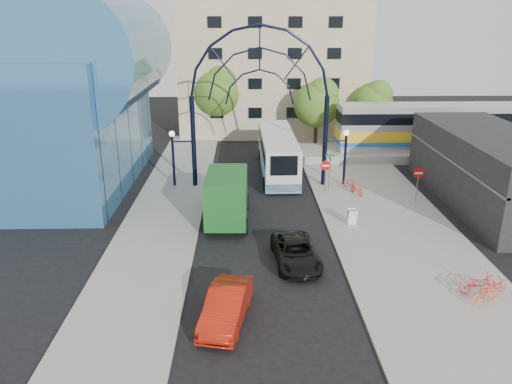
{
  "coord_description": "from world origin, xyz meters",
  "views": [
    {
      "loc": [
        -1.14,
        -22.92,
        12.56
      ],
      "look_at": [
        -0.45,
        6.0,
        2.33
      ],
      "focal_mm": 35.0,
      "sensor_mm": 36.0,
      "label": 1
    }
  ],
  "objects_px": {
    "tree_north_b": "(218,90)",
    "bike_far_c": "(493,286)",
    "bike_far_b": "(486,295)",
    "city_bus": "(278,153)",
    "train_car": "(473,127)",
    "do_not_enter_sign": "(418,176)",
    "green_truck": "(228,195)",
    "tree_north_c": "(374,102)",
    "sandwich_board": "(352,215)",
    "bike_near_a": "(350,183)",
    "red_sedan": "(226,306)",
    "bike_near_b": "(356,188)",
    "tree_north_a": "(318,102)",
    "gateway_arch": "(260,74)",
    "black_suv": "(296,252)",
    "street_name_sign": "(330,164)",
    "bike_far_a": "(478,283)",
    "stop_sign": "(326,169)"
  },
  "relations": [
    {
      "from": "train_car",
      "to": "bike_near_b",
      "type": "xyz_separation_m",
      "value": [
        -12.93,
        -10.46,
        -2.28
      ]
    },
    {
      "from": "bike_far_b",
      "to": "bike_far_c",
      "type": "distance_m",
      "value": 1.11
    },
    {
      "from": "tree_north_c",
      "to": "bike_far_b",
      "type": "relative_size",
      "value": 4.36
    },
    {
      "from": "black_suv",
      "to": "sandwich_board",
      "type": "bearing_deg",
      "value": 46.11
    },
    {
      "from": "tree_north_a",
      "to": "gateway_arch",
      "type": "bearing_deg",
      "value": -117.17
    },
    {
      "from": "black_suv",
      "to": "bike_near_a",
      "type": "height_order",
      "value": "black_suv"
    },
    {
      "from": "train_car",
      "to": "red_sedan",
      "type": "xyz_separation_m",
      "value": [
        -21.98,
        -26.26,
        -2.15
      ]
    },
    {
      "from": "city_bus",
      "to": "red_sedan",
      "type": "bearing_deg",
      "value": -100.12
    },
    {
      "from": "tree_north_b",
      "to": "bike_far_c",
      "type": "xyz_separation_m",
      "value": [
        14.43,
        -32.44,
        -4.75
      ]
    },
    {
      "from": "bike_far_a",
      "to": "black_suv",
      "type": "bearing_deg",
      "value": 57.56
    },
    {
      "from": "street_name_sign",
      "to": "black_suv",
      "type": "height_order",
      "value": "street_name_sign"
    },
    {
      "from": "do_not_enter_sign",
      "to": "sandwich_board",
      "type": "bearing_deg",
      "value": -143.32
    },
    {
      "from": "stop_sign",
      "to": "sandwich_board",
      "type": "bearing_deg",
      "value": -82.43
    },
    {
      "from": "do_not_enter_sign",
      "to": "green_truck",
      "type": "relative_size",
      "value": 0.36
    },
    {
      "from": "do_not_enter_sign",
      "to": "tree_north_c",
      "type": "relative_size",
      "value": 0.38
    },
    {
      "from": "train_car",
      "to": "city_bus",
      "type": "relative_size",
      "value": 2.07
    },
    {
      "from": "gateway_arch",
      "to": "black_suv",
      "type": "xyz_separation_m",
      "value": [
        1.55,
        -13.0,
        -7.89
      ]
    },
    {
      "from": "green_truck",
      "to": "city_bus",
      "type": "bearing_deg",
      "value": 70.87
    },
    {
      "from": "green_truck",
      "to": "black_suv",
      "type": "xyz_separation_m",
      "value": [
        3.8,
        -6.17,
        -1.03
      ]
    },
    {
      "from": "tree_north_c",
      "to": "bike_near_a",
      "type": "bearing_deg",
      "value": -109.19
    },
    {
      "from": "green_truck",
      "to": "bike_near_a",
      "type": "relative_size",
      "value": 4.02
    },
    {
      "from": "do_not_enter_sign",
      "to": "tree_north_b",
      "type": "xyz_separation_m",
      "value": [
        -14.88,
        19.93,
        3.29
      ]
    },
    {
      "from": "city_bus",
      "to": "green_truck",
      "type": "height_order",
      "value": "green_truck"
    },
    {
      "from": "gateway_arch",
      "to": "bike_far_c",
      "type": "xyz_separation_m",
      "value": [
        10.55,
        -16.52,
        -8.04
      ]
    },
    {
      "from": "train_car",
      "to": "street_name_sign",
      "type": "bearing_deg",
      "value": -147.58
    },
    {
      "from": "black_suv",
      "to": "green_truck",
      "type": "bearing_deg",
      "value": 116.89
    },
    {
      "from": "sandwich_board",
      "to": "bike_far_a",
      "type": "bearing_deg",
      "value": -62.91
    },
    {
      "from": "sandwich_board",
      "to": "do_not_enter_sign",
      "type": "bearing_deg",
      "value": 36.68
    },
    {
      "from": "sandwich_board",
      "to": "black_suv",
      "type": "bearing_deg",
      "value": -129.14
    },
    {
      "from": "sandwich_board",
      "to": "bike_far_b",
      "type": "xyz_separation_m",
      "value": [
        4.22,
        -9.33,
        -0.17
      ]
    },
    {
      "from": "stop_sign",
      "to": "bike_near_a",
      "type": "xyz_separation_m",
      "value": [
        2.06,
        0.81,
        -1.43
      ]
    },
    {
      "from": "do_not_enter_sign",
      "to": "bike_near_a",
      "type": "relative_size",
      "value": 1.46
    },
    {
      "from": "do_not_enter_sign",
      "to": "tree_north_a",
      "type": "xyz_separation_m",
      "value": [
        -4.88,
        15.93,
        2.63
      ]
    },
    {
      "from": "green_truck",
      "to": "red_sedan",
      "type": "xyz_separation_m",
      "value": [
        0.27,
        -11.43,
        -0.95
      ]
    },
    {
      "from": "city_bus",
      "to": "train_car",
      "type": "bearing_deg",
      "value": 12.93
    },
    {
      "from": "gateway_arch",
      "to": "do_not_enter_sign",
      "type": "xyz_separation_m",
      "value": [
        11.0,
        -4.0,
        -6.58
      ]
    },
    {
      "from": "do_not_enter_sign",
      "to": "sandwich_board",
      "type": "height_order",
      "value": "do_not_enter_sign"
    },
    {
      "from": "red_sedan",
      "to": "bike_near_a",
      "type": "xyz_separation_m",
      "value": [
        8.84,
        17.07,
        -0.18
      ]
    },
    {
      "from": "bike_far_b",
      "to": "city_bus",
      "type": "bearing_deg",
      "value": 6.36
    },
    {
      "from": "stop_sign",
      "to": "tree_north_a",
      "type": "distance_m",
      "value": 14.23
    },
    {
      "from": "tree_north_c",
      "to": "green_truck",
      "type": "xyz_separation_m",
      "value": [
        -14.38,
        -20.76,
        -2.58
      ]
    },
    {
      "from": "sandwich_board",
      "to": "black_suv",
      "type": "xyz_separation_m",
      "value": [
        -4.05,
        -4.98,
        -0.08
      ]
    },
    {
      "from": "sandwich_board",
      "to": "train_car",
      "type": "xyz_separation_m",
      "value": [
        14.4,
        16.02,
        2.16
      ]
    },
    {
      "from": "tree_north_b",
      "to": "bike_near_a",
      "type": "bearing_deg",
      "value": -57.91
    },
    {
      "from": "street_name_sign",
      "to": "city_bus",
      "type": "relative_size",
      "value": 0.23
    },
    {
      "from": "tree_north_b",
      "to": "street_name_sign",
      "type": "bearing_deg",
      "value": -62.35
    },
    {
      "from": "bike_far_a",
      "to": "gateway_arch",
      "type": "bearing_deg",
      "value": 20.64
    },
    {
      "from": "tree_north_c",
      "to": "bike_near_b",
      "type": "height_order",
      "value": "tree_north_c"
    },
    {
      "from": "black_suv",
      "to": "bike_near_a",
      "type": "xyz_separation_m",
      "value": [
        5.31,
        11.81,
        -0.1
      ]
    },
    {
      "from": "gateway_arch",
      "to": "bike_far_a",
      "type": "bearing_deg",
      "value": -58.91
    }
  ]
}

